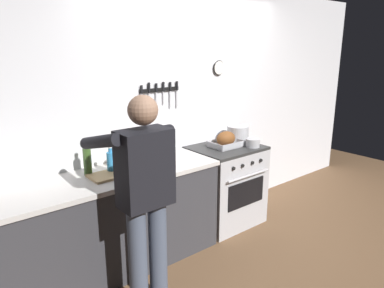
{
  "coord_description": "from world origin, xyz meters",
  "views": [
    {
      "loc": [
        -2.51,
        -1.74,
        1.98
      ],
      "look_at": [
        -0.38,
        0.85,
        1.07
      ],
      "focal_mm": 33.94,
      "sensor_mm": 36.0,
      "label": 1
    }
  ],
  "objects_px": {
    "cutting_board": "(111,175)",
    "bottle_vinegar": "(145,152)",
    "stock_pot": "(238,134)",
    "bottle_dish_soap": "(111,162)",
    "bottle_olive_oil": "(87,161)",
    "person_cook": "(144,192)",
    "saucepan": "(253,143)",
    "bottle_cooking_oil": "(122,155)",
    "roasting_pan": "(226,140)",
    "bottle_wine_red": "(158,144)",
    "stove": "(225,185)"
  },
  "relations": [
    {
      "from": "bottle_vinegar",
      "to": "stove",
      "type": "bearing_deg",
      "value": -7.53
    },
    {
      "from": "person_cook",
      "to": "bottle_dish_soap",
      "type": "distance_m",
      "value": 0.67
    },
    {
      "from": "bottle_dish_soap",
      "to": "bottle_wine_red",
      "type": "bearing_deg",
      "value": 13.66
    },
    {
      "from": "stock_pot",
      "to": "bottle_dish_soap",
      "type": "distance_m",
      "value": 1.63
    },
    {
      "from": "roasting_pan",
      "to": "cutting_board",
      "type": "height_order",
      "value": "roasting_pan"
    },
    {
      "from": "bottle_vinegar",
      "to": "person_cook",
      "type": "bearing_deg",
      "value": -122.61
    },
    {
      "from": "saucepan",
      "to": "bottle_cooking_oil",
      "type": "bearing_deg",
      "value": 168.92
    },
    {
      "from": "roasting_pan",
      "to": "saucepan",
      "type": "relative_size",
      "value": 2.29
    },
    {
      "from": "bottle_wine_red",
      "to": "saucepan",
      "type": "bearing_deg",
      "value": -20.39
    },
    {
      "from": "stove",
      "to": "bottle_cooking_oil",
      "type": "bearing_deg",
      "value": 175.31
    },
    {
      "from": "saucepan",
      "to": "bottle_cooking_oil",
      "type": "height_order",
      "value": "bottle_cooking_oil"
    },
    {
      "from": "stock_pot",
      "to": "bottle_vinegar",
      "type": "xyz_separation_m",
      "value": [
        -1.23,
        0.05,
        0.0
      ]
    },
    {
      "from": "stock_pot",
      "to": "cutting_board",
      "type": "height_order",
      "value": "stock_pot"
    },
    {
      "from": "bottle_wine_red",
      "to": "stove",
      "type": "bearing_deg",
      "value": -13.62
    },
    {
      "from": "saucepan",
      "to": "bottle_olive_oil",
      "type": "relative_size",
      "value": 0.51
    },
    {
      "from": "bottle_dish_soap",
      "to": "cutting_board",
      "type": "bearing_deg",
      "value": -120.44
    },
    {
      "from": "stock_pot",
      "to": "saucepan",
      "type": "bearing_deg",
      "value": -97.73
    },
    {
      "from": "cutting_board",
      "to": "bottle_olive_oil",
      "type": "distance_m",
      "value": 0.23
    },
    {
      "from": "saucepan",
      "to": "bottle_wine_red",
      "type": "height_order",
      "value": "bottle_wine_red"
    },
    {
      "from": "stove",
      "to": "stock_pot",
      "type": "height_order",
      "value": "stock_pot"
    },
    {
      "from": "person_cook",
      "to": "cutting_board",
      "type": "bearing_deg",
      "value": -10.59
    },
    {
      "from": "person_cook",
      "to": "saucepan",
      "type": "bearing_deg",
      "value": -82.27
    },
    {
      "from": "bottle_olive_oil",
      "to": "bottle_wine_red",
      "type": "relative_size",
      "value": 1.0
    },
    {
      "from": "bottle_vinegar",
      "to": "saucepan",
      "type": "bearing_deg",
      "value": -14.63
    },
    {
      "from": "cutting_board",
      "to": "bottle_vinegar",
      "type": "relative_size",
      "value": 1.57
    },
    {
      "from": "cutting_board",
      "to": "bottle_olive_oil",
      "type": "height_order",
      "value": "bottle_olive_oil"
    },
    {
      "from": "bottle_dish_soap",
      "to": "bottle_vinegar",
      "type": "xyz_separation_m",
      "value": [
        0.4,
        0.08,
        -0.0
      ]
    },
    {
      "from": "person_cook",
      "to": "bottle_vinegar",
      "type": "height_order",
      "value": "person_cook"
    },
    {
      "from": "bottle_olive_oil",
      "to": "bottle_cooking_oil",
      "type": "bearing_deg",
      "value": -2.88
    },
    {
      "from": "cutting_board",
      "to": "bottle_vinegar",
      "type": "bearing_deg",
      "value": 19.55
    },
    {
      "from": "person_cook",
      "to": "bottle_cooking_oil",
      "type": "height_order",
      "value": "person_cook"
    },
    {
      "from": "person_cook",
      "to": "bottle_vinegar",
      "type": "distance_m",
      "value": 0.89
    },
    {
      "from": "person_cook",
      "to": "saucepan",
      "type": "relative_size",
      "value": 10.82
    },
    {
      "from": "stock_pot",
      "to": "bottle_olive_oil",
      "type": "distance_m",
      "value": 1.81
    },
    {
      "from": "bottle_olive_oil",
      "to": "bottle_vinegar",
      "type": "distance_m",
      "value": 0.58
    },
    {
      "from": "bottle_olive_oil",
      "to": "bottle_vinegar",
      "type": "xyz_separation_m",
      "value": [
        0.58,
        0.01,
        -0.03
      ]
    },
    {
      "from": "person_cook",
      "to": "bottle_vinegar",
      "type": "xyz_separation_m",
      "value": [
        0.48,
        0.75,
        0.04
      ]
    },
    {
      "from": "bottle_olive_oil",
      "to": "cutting_board",
      "type": "bearing_deg",
      "value": -46.5
    },
    {
      "from": "stock_pot",
      "to": "bottle_olive_oil",
      "type": "relative_size",
      "value": 0.83
    },
    {
      "from": "stove",
      "to": "person_cook",
      "type": "relative_size",
      "value": 0.54
    },
    {
      "from": "roasting_pan",
      "to": "bottle_dish_soap",
      "type": "bearing_deg",
      "value": 178.59
    },
    {
      "from": "stove",
      "to": "stock_pot",
      "type": "xyz_separation_m",
      "value": [
        0.26,
        0.08,
        0.54
      ]
    },
    {
      "from": "saucepan",
      "to": "bottle_cooking_oil",
      "type": "relative_size",
      "value": 0.53
    },
    {
      "from": "bottle_cooking_oil",
      "to": "bottle_vinegar",
      "type": "xyz_separation_m",
      "value": [
        0.25,
        0.03,
        -0.03
      ]
    },
    {
      "from": "stock_pot",
      "to": "cutting_board",
      "type": "bearing_deg",
      "value": -176.28
    },
    {
      "from": "bottle_olive_oil",
      "to": "bottle_dish_soap",
      "type": "bearing_deg",
      "value": -21.92
    },
    {
      "from": "stove",
      "to": "roasting_pan",
      "type": "distance_m",
      "value": 0.53
    },
    {
      "from": "bottle_cooking_oil",
      "to": "bottle_wine_red",
      "type": "height_order",
      "value": "bottle_wine_red"
    },
    {
      "from": "roasting_pan",
      "to": "bottle_vinegar",
      "type": "relative_size",
      "value": 1.53
    },
    {
      "from": "stock_pot",
      "to": "bottle_dish_soap",
      "type": "height_order",
      "value": "bottle_dish_soap"
    }
  ]
}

